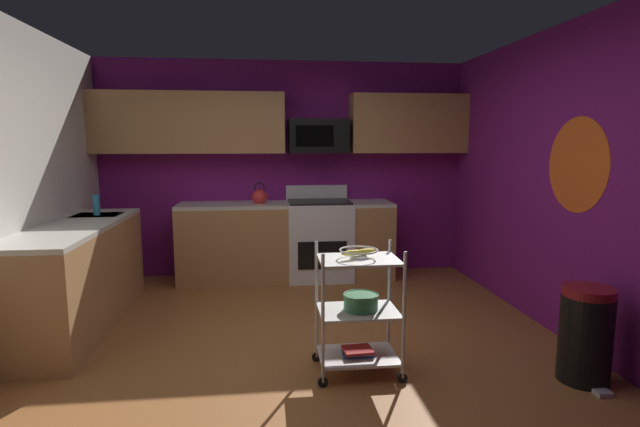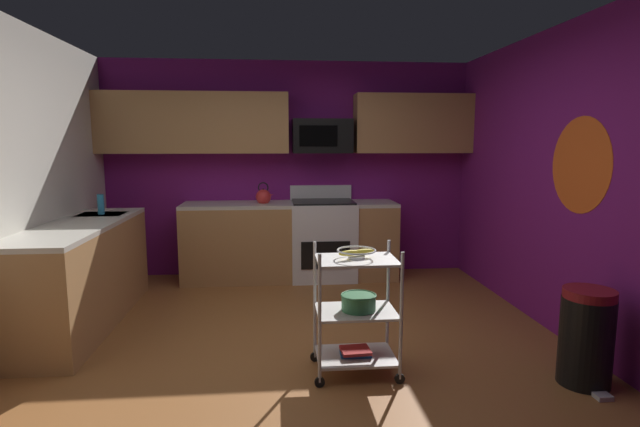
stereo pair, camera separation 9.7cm
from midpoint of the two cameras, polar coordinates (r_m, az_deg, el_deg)
The scene contains 15 objects.
floor at distance 4.04m, azimuth -3.04°, elevation -15.85°, with size 4.40×4.80×0.04m, color #995B2D.
wall_back at distance 6.12m, azimuth -4.57°, elevation 5.15°, with size 4.52×0.06×2.60m, color #751970.
wall_right at distance 4.43m, azimuth 27.01°, elevation 3.12°, with size 0.06×4.80×2.60m, color #751970.
wall_flower_decal at distance 4.37m, azimuth 27.06°, elevation 5.03°, with size 0.76×0.76×0.00m, color #E5591E.
counter_run at distance 5.34m, azimuth -13.49°, elevation -4.58°, with size 3.46×2.68×0.92m.
oven_range at distance 5.93m, azimuth -0.57°, elevation -2.94°, with size 0.76×0.65×1.10m.
upper_cabinets at distance 5.92m, azimuth -5.42°, elevation 10.36°, with size 4.40×0.33×0.70m.
microwave at distance 5.92m, azimuth -0.70°, elevation 8.94°, with size 0.70×0.39×0.40m.
rolling_cart at distance 3.53m, azimuth 3.63°, elevation -11.16°, with size 0.62×0.42×0.91m.
fruit_bowl at distance 3.42m, azimuth 3.70°, elevation -4.45°, with size 0.27×0.27×0.07m.
mixing_bowl_large at distance 3.52m, azimuth 3.94°, elevation -10.13°, with size 0.25×0.25×0.11m.
book_stack at distance 3.65m, azimuth 3.59°, elevation -15.64°, with size 0.22×0.19×0.04m.
kettle at distance 5.81m, azimuth -7.47°, elevation 1.94°, with size 0.21×0.18×0.26m.
dish_soap_bottle at distance 5.30m, azimuth -24.95°, elevation 0.90°, with size 0.06×0.06×0.20m, color #2D8CBF.
trash_can at distance 3.87m, azimuth 27.75°, elevation -12.32°, with size 0.34×0.42×0.66m.
Camera 1 is at (-0.27, -3.67, 1.62)m, focal length 27.64 mm.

